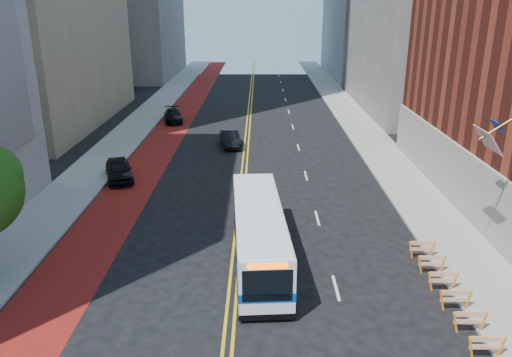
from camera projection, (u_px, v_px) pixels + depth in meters
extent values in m
cube|color=gray|center=(116.00, 146.00, 45.95)|extent=(4.00, 140.00, 0.15)
cube|color=gray|center=(377.00, 147.00, 45.80)|extent=(4.00, 140.00, 0.15)
cube|color=maroon|center=(158.00, 147.00, 45.95)|extent=(3.60, 140.00, 0.01)
cube|color=gold|center=(244.00, 147.00, 45.90)|extent=(0.14, 140.00, 0.01)
cube|color=gold|center=(248.00, 147.00, 45.90)|extent=(0.14, 140.00, 0.01)
cube|color=silver|center=(336.00, 288.00, 23.23)|extent=(0.14, 2.20, 0.01)
cube|color=silver|center=(317.00, 218.00, 30.78)|extent=(0.14, 2.20, 0.01)
cube|color=silver|center=(306.00, 176.00, 38.32)|extent=(0.14, 2.20, 0.01)
cube|color=silver|center=(298.00, 147.00, 45.87)|extent=(0.14, 2.20, 0.01)
cube|color=silver|center=(293.00, 127.00, 53.41)|extent=(0.14, 2.20, 0.01)
cube|color=silver|center=(289.00, 112.00, 60.96)|extent=(0.14, 2.20, 0.01)
cube|color=silver|center=(286.00, 100.00, 68.50)|extent=(0.14, 2.20, 0.01)
cube|color=silver|center=(283.00, 90.00, 76.04)|extent=(0.14, 2.20, 0.01)
cube|color=silver|center=(281.00, 82.00, 83.59)|extent=(0.14, 2.20, 0.01)
cube|color=silver|center=(279.00, 76.00, 91.13)|extent=(0.14, 2.20, 0.01)
cube|color=silver|center=(278.00, 70.00, 98.68)|extent=(0.14, 2.20, 0.01)
cube|color=#9E9384|center=(486.00, 200.00, 28.17)|extent=(0.50, 36.00, 4.00)
cube|color=black|center=(478.00, 208.00, 29.41)|extent=(0.35, 2.80, 2.20)
cube|color=black|center=(438.00, 171.00, 36.01)|extent=(0.35, 2.80, 2.20)
cube|color=#B21419|center=(488.00, 140.00, 22.88)|extent=(0.75, 1.90, 1.05)
cube|color=navy|center=(497.00, 126.00, 23.12)|extent=(0.39, 0.85, 0.52)
cube|color=orange|center=(471.00, 348.00, 18.42)|extent=(0.32, 0.06, 0.99)
cube|color=orange|center=(501.00, 348.00, 18.41)|extent=(0.32, 0.06, 0.99)
cube|color=orange|center=(487.00, 339.00, 18.28)|extent=(1.25, 0.05, 0.22)
cube|color=orange|center=(486.00, 347.00, 18.40)|extent=(1.25, 0.05, 0.18)
cube|color=orange|center=(455.00, 323.00, 19.88)|extent=(0.32, 0.06, 0.99)
cube|color=orange|center=(483.00, 323.00, 19.87)|extent=(0.32, 0.06, 0.99)
cube|color=orange|center=(471.00, 314.00, 19.74)|extent=(1.25, 0.05, 0.22)
cube|color=orange|center=(469.00, 322.00, 19.86)|extent=(1.25, 0.05, 0.18)
cube|color=orange|center=(442.00, 301.00, 21.34)|extent=(0.32, 0.06, 0.99)
cube|color=orange|center=(468.00, 301.00, 21.34)|extent=(0.32, 0.06, 0.99)
cube|color=orange|center=(456.00, 293.00, 21.21)|extent=(1.25, 0.05, 0.22)
cube|color=orange|center=(455.00, 300.00, 21.32)|extent=(1.25, 0.05, 0.18)
cube|color=orange|center=(430.00, 282.00, 22.80)|extent=(0.32, 0.06, 0.99)
cube|color=orange|center=(454.00, 282.00, 22.80)|extent=(0.32, 0.06, 0.99)
cube|color=orange|center=(443.00, 274.00, 22.67)|extent=(1.25, 0.05, 0.22)
cube|color=orange|center=(442.00, 281.00, 22.78)|extent=(1.25, 0.05, 0.18)
cube|color=orange|center=(420.00, 265.00, 24.27)|extent=(0.32, 0.06, 0.99)
cube|color=orange|center=(443.00, 265.00, 24.26)|extent=(0.32, 0.06, 0.99)
cube|color=orange|center=(432.00, 258.00, 24.13)|extent=(1.25, 0.05, 0.22)
cube|color=orange|center=(431.00, 264.00, 24.25)|extent=(1.25, 0.05, 0.18)
cube|color=orange|center=(411.00, 250.00, 25.73)|extent=(0.32, 0.06, 0.99)
cube|color=orange|center=(432.00, 250.00, 25.72)|extent=(0.32, 0.06, 0.99)
cube|color=orange|center=(422.00, 243.00, 25.59)|extent=(1.25, 0.05, 0.22)
cube|color=orange|center=(422.00, 249.00, 25.71)|extent=(1.25, 0.05, 0.18)
cube|color=white|center=(259.00, 232.00, 25.18)|extent=(3.04, 10.92, 2.56)
cube|color=#063798|center=(259.00, 239.00, 25.31)|extent=(3.08, 10.95, 0.40)
cube|color=black|center=(258.00, 219.00, 25.71)|extent=(2.88, 7.69, 0.85)
cube|color=black|center=(267.00, 286.00, 20.06)|extent=(2.06, 0.23, 1.44)
cube|color=black|center=(253.00, 188.00, 30.10)|extent=(1.87, 0.21, 0.90)
cube|color=#FF5905|center=(268.00, 266.00, 19.75)|extent=(1.64, 0.18, 0.27)
cube|color=white|center=(259.00, 208.00, 24.74)|extent=(2.89, 10.37, 0.11)
cube|color=black|center=(259.00, 255.00, 25.60)|extent=(3.07, 10.95, 0.27)
cylinder|color=black|center=(240.00, 290.00, 22.25)|extent=(0.33, 0.91, 0.90)
cylinder|color=black|center=(287.00, 288.00, 22.37)|extent=(0.33, 0.91, 0.90)
cylinder|color=black|center=(237.00, 228.00, 28.34)|extent=(0.33, 0.91, 0.90)
cylinder|color=black|center=(274.00, 227.00, 28.46)|extent=(0.33, 0.91, 0.90)
cylinder|color=black|center=(236.00, 219.00, 29.56)|extent=(0.33, 0.91, 0.90)
cylinder|color=black|center=(272.00, 218.00, 29.68)|extent=(0.33, 0.91, 0.90)
imported|color=black|center=(119.00, 170.00, 37.23)|extent=(3.26, 4.97, 1.57)
imported|color=black|center=(230.00, 139.00, 45.97)|extent=(2.32, 4.59, 1.45)
imported|color=black|center=(173.00, 116.00, 55.53)|extent=(2.90, 5.06, 1.38)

